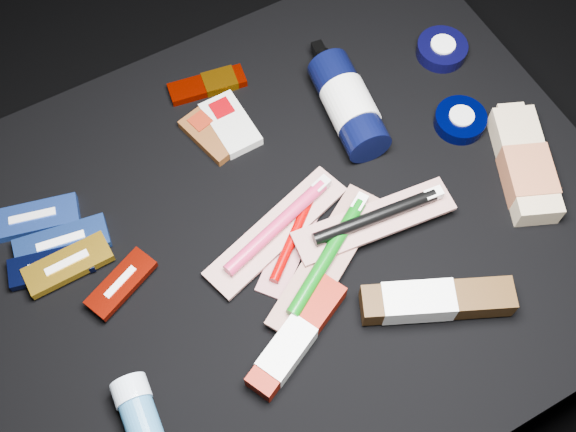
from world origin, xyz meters
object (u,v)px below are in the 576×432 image
bodywash_bottle (525,167)px  deodorant_stick (141,420)px  lotion_bottle (348,105)px  toothpaste_carton_red (294,341)px

bodywash_bottle → deodorant_stick: (-0.65, -0.06, 0.00)m
deodorant_stick → bodywash_bottle: bearing=10.9°
lotion_bottle → toothpaste_carton_red: bearing=-123.9°
lotion_bottle → bodywash_bottle: 0.28m
bodywash_bottle → deodorant_stick: size_ratio=1.70×
deodorant_stick → toothpaste_carton_red: deodorant_stick is taller
lotion_bottle → toothpaste_carton_red: size_ratio=1.24×
toothpaste_carton_red → deodorant_stick: bearing=154.1°
toothpaste_carton_red → lotion_bottle: bearing=22.4°
lotion_bottle → toothpaste_carton_red: 0.38m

